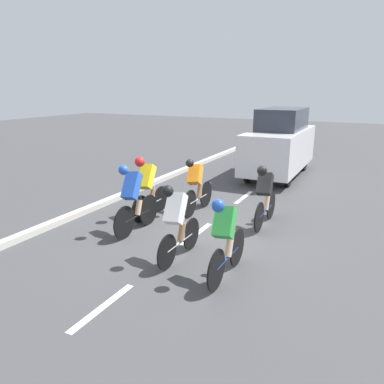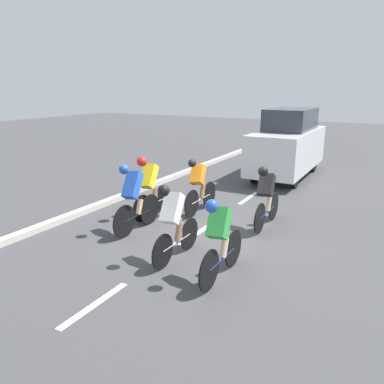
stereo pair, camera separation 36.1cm
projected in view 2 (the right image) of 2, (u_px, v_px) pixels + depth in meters
name	position (u px, v px, depth m)	size (l,w,h in m)	color
ground_plane	(207.00, 227.00, 8.70)	(60.00, 60.00, 0.00)	#424244
lane_stripe_near	(95.00, 304.00, 5.59)	(0.12, 1.40, 0.01)	white
lane_stripe_mid	(197.00, 234.00, 8.28)	(0.12, 1.40, 0.01)	white
lane_stripe_far	(248.00, 198.00, 10.97)	(0.12, 1.40, 0.01)	white
curb	(89.00, 209.00, 9.76)	(0.20, 24.84, 0.14)	beige
cyclist_white	(173.00, 220.00, 6.85)	(0.38, 1.61, 1.50)	black
cyclist_orange	(199.00, 185.00, 9.52)	(0.40, 1.67, 1.44)	black
cyclist_black	(266.00, 195.00, 8.49)	(0.36, 1.69, 1.48)	black
cyclist_blue	(134.00, 197.00, 8.24)	(0.39, 1.67, 1.57)	black
cyclist_yellow	(150.00, 185.00, 9.16)	(0.38, 1.62, 1.56)	black
cyclist_green	(220.00, 237.00, 6.14)	(0.38, 1.66, 1.46)	black
support_car	(288.00, 144.00, 13.30)	(1.70, 4.51, 2.42)	black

